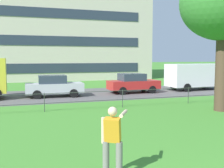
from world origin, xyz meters
TOP-DOWN VIEW (x-y plane):
  - street_strip at (0.00, 17.96)m, footprint 80.00×7.58m
  - park_fence at (-0.00, 11.78)m, footprint 38.65×0.04m
  - person_thrower at (-1.32, 3.28)m, footprint 0.77×0.67m
  - car_silver_far_left at (-0.98, 17.33)m, footprint 4.06×1.92m
  - car_red_far_right at (5.22, 17.56)m, footprint 4.03×1.86m
  - panel_van_left at (11.14, 17.79)m, footprint 5.07×2.26m
  - apartment_building_background at (0.32, 37.50)m, footprint 25.88×15.24m

SIDE VIEW (x-z plane):
  - street_strip at x=0.00m, z-range 0.00..0.01m
  - park_fence at x=0.00m, z-range 0.17..1.17m
  - car_silver_far_left at x=-0.98m, z-range 0.01..1.55m
  - car_red_far_right at x=5.22m, z-range 0.01..1.55m
  - person_thrower at x=-1.32m, z-range 0.07..1.73m
  - panel_van_left at x=11.14m, z-range 0.15..2.39m
  - apartment_building_background at x=0.32m, z-range 0.00..19.19m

